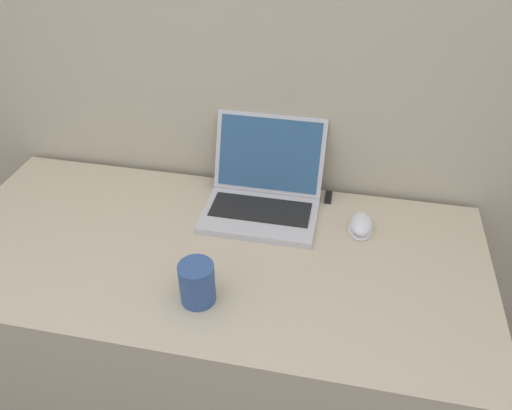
{
  "coord_description": "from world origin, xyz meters",
  "views": [
    {
      "loc": [
        0.33,
        -0.62,
        1.64
      ],
      "look_at": [
        0.1,
        0.45,
        0.81
      ],
      "focal_mm": 35.0,
      "sensor_mm": 36.0,
      "label": 1
    }
  ],
  "objects": [
    {
      "name": "computer_mouse",
      "position": [
        0.4,
        0.51,
        0.74
      ],
      "size": [
        0.07,
        0.1,
        0.04
      ],
      "color": "white",
      "rests_on": "desk"
    },
    {
      "name": "usb_stick",
      "position": [
        0.29,
        0.65,
        0.73
      ],
      "size": [
        0.02,
        0.06,
        0.01
      ],
      "color": "black",
      "rests_on": "desk"
    },
    {
      "name": "desk",
      "position": [
        0.0,
        0.34,
        0.36
      ],
      "size": [
        1.49,
        0.69,
        0.73
      ],
      "color": "beige",
      "rests_on": "ground_plane"
    },
    {
      "name": "laptop",
      "position": [
        0.1,
        0.56,
        0.78
      ],
      "size": [
        0.33,
        0.31,
        0.24
      ],
      "color": "silver",
      "rests_on": "desk"
    },
    {
      "name": "wall_back",
      "position": [
        0.0,
        0.73,
        1.25
      ],
      "size": [
        7.0,
        0.04,
        2.5
      ],
      "color": "#BCB299",
      "rests_on": "ground_plane"
    },
    {
      "name": "drink_cup",
      "position": [
        0.02,
        0.16,
        0.78
      ],
      "size": [
        0.09,
        0.09,
        0.11
      ],
      "color": "#33518C",
      "rests_on": "desk"
    }
  ]
}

